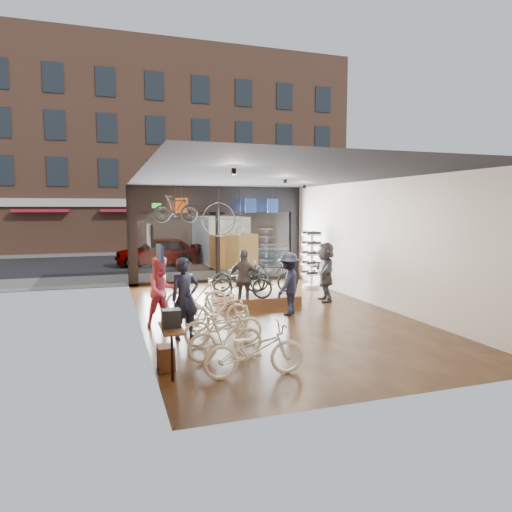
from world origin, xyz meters
name	(u,v)px	position (x,y,z in m)	size (l,w,h in m)	color
ground_plane	(268,314)	(0.00, 0.00, -0.02)	(7.00, 12.00, 0.04)	black
ceiling	(268,176)	(0.00, 0.00, 3.82)	(7.00, 12.00, 0.04)	black
wall_left	(137,250)	(-3.52, 0.00, 1.90)	(0.04, 12.00, 3.80)	#96512D
wall_right	(378,243)	(3.52, 0.00, 1.90)	(0.04, 12.00, 3.80)	beige
wall_back	(401,278)	(0.00, -6.02, 1.90)	(7.00, 0.04, 3.80)	beige
storefront	(218,235)	(0.00, 6.00, 1.90)	(7.00, 0.26, 3.80)	black
exit_sign	(157,206)	(-2.40, 5.88, 3.05)	(0.35, 0.06, 0.18)	#198C26
street_road	(183,258)	(0.00, 15.00, -0.01)	(30.00, 18.00, 0.02)	black
sidewalk_near	(212,276)	(0.00, 7.20, 0.06)	(30.00, 2.40, 0.12)	slate
sidewalk_far	(173,251)	(0.00, 19.00, 0.06)	(30.00, 2.00, 0.12)	slate
opposite_building	(166,151)	(0.00, 21.50, 7.00)	(26.00, 5.00, 14.00)	brown
street_car	(159,251)	(-1.71, 12.00, 0.74)	(1.75, 4.36, 1.48)	gray
box_truck	(224,241)	(1.52, 11.00, 1.26)	(2.13, 6.38, 2.51)	silver
floor_bike_0	(254,350)	(-1.85, -4.45, 0.48)	(0.63, 1.82, 0.95)	beige
floor_bike_1	(226,337)	(-2.10, -3.44, 0.47)	(0.44, 1.55, 0.93)	beige
floor_bike_2	(223,325)	(-1.91, -2.48, 0.45)	(0.60, 1.71, 0.90)	beige
floor_bike_3	(218,311)	(-1.76, -1.32, 0.49)	(0.46, 1.64, 0.98)	beige
floor_bike_4	(217,308)	(-1.64, -0.72, 0.41)	(0.55, 1.58, 0.83)	beige
floor_bike_5	(197,296)	(-1.90, 0.54, 0.52)	(0.49, 1.73, 1.04)	beige
display_platform	(255,298)	(0.10, 1.50, 0.15)	(2.40, 1.80, 0.30)	brown
display_bike_left	(242,283)	(-0.48, 0.90, 0.77)	(0.62, 1.77, 0.93)	black
display_bike_mid	(271,277)	(0.65, 1.51, 0.79)	(0.46, 1.64, 0.99)	black
display_bike_right	(240,277)	(-0.23, 1.96, 0.78)	(0.64, 1.82, 0.96)	black
customer_0	(185,298)	(-2.61, -1.71, 0.92)	(0.67, 0.44, 1.85)	#161C33
customer_1	(163,291)	(-2.95, -0.38, 0.88)	(0.86, 0.67, 1.76)	#CC4C72
customer_2	(245,279)	(-0.45, 0.78, 0.88)	(1.04, 0.43, 1.77)	#3F3F44
customer_3	(289,284)	(0.51, -0.28, 0.87)	(1.12, 0.65, 1.74)	#161C33
customer_5	(325,272)	(2.34, 1.11, 0.94)	(1.75, 0.56, 1.89)	#3F3F44
sunglasses_rack	(311,259)	(2.95, 3.48, 1.06)	(0.63, 0.51, 2.12)	white
wall_merch	(158,299)	(-3.38, -3.50, 1.30)	(0.40, 2.40, 2.60)	navy
penny_farthing	(226,220)	(-0.01, 4.64, 2.50)	(1.59, 0.06, 1.27)	black
hung_bike	(176,209)	(-1.92, 4.20, 2.93)	(0.45, 1.58, 0.95)	black
jersey_left	(182,206)	(-1.55, 5.20, 3.05)	(0.45, 0.03, 0.55)	#CC5919
jersey_mid	(251,206)	(1.15, 5.20, 3.05)	(0.45, 0.03, 0.55)	#1E3F99
jersey_right	(273,206)	(2.06, 5.20, 3.05)	(0.45, 0.03, 0.55)	#1E3F99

